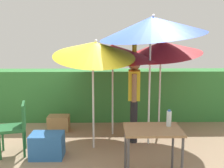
# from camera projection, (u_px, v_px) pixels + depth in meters

# --- Properties ---
(ground_plane) EXTENTS (24.00, 24.00, 0.00)m
(ground_plane) POSITION_uv_depth(u_px,v_px,m) (112.00, 143.00, 5.19)
(ground_plane) COLOR #9E8466
(hedge_row) EXTENTS (8.00, 0.70, 1.22)m
(hedge_row) POSITION_uv_depth(u_px,v_px,m) (111.00, 95.00, 6.71)
(hedge_row) COLOR #38843D
(hedge_row) RESTS_ON ground_plane
(umbrella_rainbow) EXTENTS (1.97, 1.95, 1.90)m
(umbrella_rainbow) POSITION_uv_depth(u_px,v_px,m) (113.00, 53.00, 5.40)
(umbrella_rainbow) COLOR silver
(umbrella_rainbow) RESTS_ON ground_plane
(umbrella_orange) EXTENTS (1.64, 1.62, 2.12)m
(umbrella_orange) POSITION_uv_depth(u_px,v_px,m) (162.00, 48.00, 5.52)
(umbrella_orange) COLOR silver
(umbrella_orange) RESTS_ON ground_plane
(umbrella_yellow) EXTENTS (1.47, 1.46, 2.12)m
(umbrella_yellow) POSITION_uv_depth(u_px,v_px,m) (94.00, 49.00, 4.69)
(umbrella_yellow) COLOR silver
(umbrella_yellow) RESTS_ON ground_plane
(umbrella_navy) EXTENTS (1.96, 1.93, 2.57)m
(umbrella_navy) POSITION_uv_depth(u_px,v_px,m) (152.00, 26.00, 4.80)
(umbrella_navy) COLOR silver
(umbrella_navy) RESTS_ON ground_plane
(person_vendor) EXTENTS (0.25, 0.56, 1.88)m
(person_vendor) POSITION_uv_depth(u_px,v_px,m) (134.00, 93.00, 5.24)
(person_vendor) COLOR black
(person_vendor) RESTS_ON ground_plane
(chair_plastic) EXTENTS (0.53, 0.53, 0.89)m
(chair_plastic) POSITION_uv_depth(u_px,v_px,m) (16.00, 125.00, 4.65)
(chair_plastic) COLOR #236633
(chair_plastic) RESTS_ON ground_plane
(cooler_box) EXTENTS (0.55, 0.40, 0.41)m
(cooler_box) POSITION_uv_depth(u_px,v_px,m) (47.00, 145.00, 4.56)
(cooler_box) COLOR #2D6BB7
(cooler_box) RESTS_ON ground_plane
(crate_cardboard) EXTENTS (0.45, 0.33, 0.33)m
(crate_cardboard) POSITION_uv_depth(u_px,v_px,m) (59.00, 123.00, 5.88)
(crate_cardboard) COLOR #9E7A4C
(crate_cardboard) RESTS_ON ground_plane
(folding_table) EXTENTS (0.80, 0.60, 0.73)m
(folding_table) POSITION_uv_depth(u_px,v_px,m) (153.00, 135.00, 3.81)
(folding_table) COLOR #4C4C51
(folding_table) RESTS_ON ground_plane
(bottle_water) EXTENTS (0.07, 0.07, 0.24)m
(bottle_water) POSITION_uv_depth(u_px,v_px,m) (169.00, 118.00, 3.89)
(bottle_water) COLOR silver
(bottle_water) RESTS_ON folding_table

